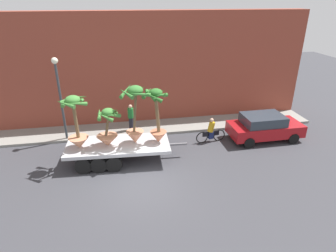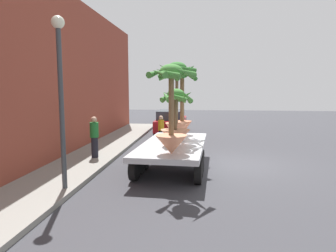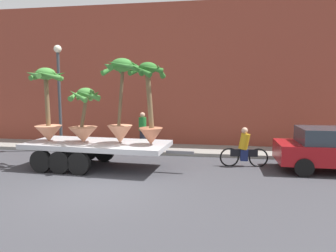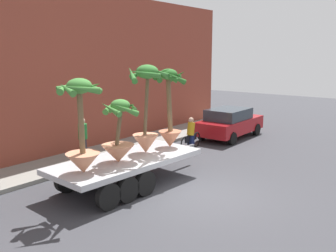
{
  "view_description": "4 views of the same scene",
  "coord_description": "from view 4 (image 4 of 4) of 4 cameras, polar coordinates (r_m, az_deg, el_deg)",
  "views": [
    {
      "loc": [
        -0.75,
        -10.99,
        7.96
      ],
      "look_at": [
        1.81,
        3.08,
        1.47
      ],
      "focal_mm": 30.67,
      "sensor_mm": 36.0,
      "label": 1
    },
    {
      "loc": [
        -12.14,
        1.41,
        3.03
      ],
      "look_at": [
        0.43,
        2.77,
        1.45
      ],
      "focal_mm": 32.57,
      "sensor_mm": 36.0,
      "label": 2
    },
    {
      "loc": [
        3.66,
        -8.73,
        3.0
      ],
      "look_at": [
        1.72,
        2.53,
        1.63
      ],
      "focal_mm": 34.1,
      "sensor_mm": 36.0,
      "label": 3
    },
    {
      "loc": [
        -9.45,
        -6.09,
        4.41
      ],
      "look_at": [
        2.16,
        3.12,
        1.52
      ],
      "focal_mm": 39.58,
      "sensor_mm": 36.0,
      "label": 4
    }
  ],
  "objects": [
    {
      "name": "flatbed_trailer",
      "position": [
        12.41,
        -7.21,
        -6.18
      ],
      "size": [
        6.35,
        2.54,
        0.98
      ],
      "color": "#B7BABF",
      "rests_on": "ground"
    },
    {
      "name": "parked_car",
      "position": [
        19.94,
        9.49,
        0.54
      ],
      "size": [
        4.34,
        2.01,
        1.58
      ],
      "color": "maroon",
      "rests_on": "ground"
    },
    {
      "name": "pedestrian_near_gate",
      "position": [
        15.51,
        -12.96,
        -1.78
      ],
      "size": [
        0.36,
        0.36,
        1.71
      ],
      "color": "black",
      "rests_on": "sidewalk"
    },
    {
      "name": "sidewalk",
      "position": [
        16.02,
        -13.32,
        -4.95
      ],
      "size": [
        24.0,
        2.2,
        0.15
      ],
      "primitive_type": "cube",
      "color": "gray",
      "rests_on": "ground"
    },
    {
      "name": "potted_palm_middle",
      "position": [
        10.9,
        -13.19,
        -0.72
      ],
      "size": [
        1.45,
        1.52,
        2.77
      ],
      "color": "tan",
      "rests_on": "flatbed_trailer"
    },
    {
      "name": "ground_plane",
      "position": [
        12.08,
        5.33,
        -10.41
      ],
      "size": [
        60.0,
        60.0,
        0.0
      ],
      "primitive_type": "plane",
      "color": "#38383D"
    },
    {
      "name": "building_facade",
      "position": [
        16.82,
        -17.49,
        7.77
      ],
      "size": [
        24.0,
        1.2,
        7.19
      ],
      "primitive_type": "cube",
      "color": "brown",
      "rests_on": "ground"
    },
    {
      "name": "potted_palm_front",
      "position": [
        11.92,
        -7.55,
        -1.75
      ],
      "size": [
        1.32,
        1.26,
        2.03
      ],
      "color": "tan",
      "rests_on": "flatbed_trailer"
    },
    {
      "name": "potted_palm_rear",
      "position": [
        12.83,
        -3.32,
        2.48
      ],
      "size": [
        1.56,
        1.59,
        3.08
      ],
      "color": "tan",
      "rests_on": "flatbed_trailer"
    },
    {
      "name": "cyclist",
      "position": [
        17.39,
        3.54,
        -1.4
      ],
      "size": [
        1.84,
        0.38,
        1.54
      ],
      "color": "black",
      "rests_on": "ground"
    },
    {
      "name": "potted_palm_extra",
      "position": [
        13.58,
        0.2,
        2.6
      ],
      "size": [
        1.32,
        1.38,
        2.91
      ],
      "color": "#B26647",
      "rests_on": "flatbed_trailer"
    }
  ]
}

